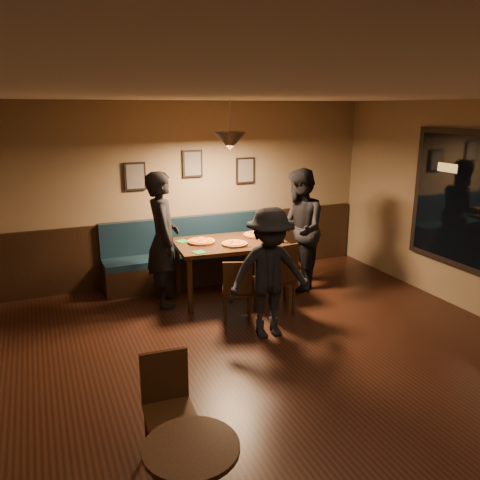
{
  "coord_description": "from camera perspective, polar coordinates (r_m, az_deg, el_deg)",
  "views": [
    {
      "loc": [
        -2.28,
        -3.83,
        2.7
      ],
      "look_at": [
        0.21,
        2.06,
        0.95
      ],
      "focal_mm": 36.39,
      "sensor_mm": 36.0,
      "label": 1
    }
  ],
  "objects": [
    {
      "name": "floor",
      "position": [
        5.21,
        7.0,
        -16.02
      ],
      "size": [
        7.0,
        7.0,
        0.0
      ],
      "primitive_type": "plane",
      "color": "black",
      "rests_on": "ground"
    },
    {
      "name": "ceiling",
      "position": [
        4.46,
        8.21,
        16.46
      ],
      "size": [
        7.0,
        7.0,
        0.0
      ],
      "primitive_type": "plane",
      "rotation": [
        3.14,
        0.0,
        0.0
      ],
      "color": "silver",
      "rests_on": "ground"
    },
    {
      "name": "wall_back",
      "position": [
        7.78,
        -5.59,
        5.63
      ],
      "size": [
        6.0,
        0.0,
        6.0
      ],
      "primitive_type": "plane",
      "rotation": [
        1.57,
        0.0,
        0.0
      ],
      "color": "#8C704F",
      "rests_on": "ground"
    },
    {
      "name": "wainscot",
      "position": [
        7.96,
        -5.36,
        -0.8
      ],
      "size": [
        5.88,
        0.06,
        1.0
      ],
      "primitive_type": "cube",
      "color": "black",
      "rests_on": "ground"
    },
    {
      "name": "booth_bench",
      "position": [
        7.71,
        -4.75,
        -1.31
      ],
      "size": [
        3.0,
        0.6,
        1.0
      ],
      "primitive_type": null,
      "color": "#0F232D",
      "rests_on": "ground"
    },
    {
      "name": "picture_left",
      "position": [
        7.49,
        -12.21,
        7.31
      ],
      "size": [
        0.32,
        0.04,
        0.42
      ],
      "primitive_type": "cube",
      "color": "black",
      "rests_on": "wall_back"
    },
    {
      "name": "picture_center",
      "position": [
        7.69,
        -5.61,
        8.91
      ],
      "size": [
        0.32,
        0.04,
        0.42
      ],
      "primitive_type": "cube",
      "color": "black",
      "rests_on": "wall_back"
    },
    {
      "name": "picture_right",
      "position": [
        8.02,
        0.62,
        8.16
      ],
      "size": [
        0.32,
        0.04,
        0.42
      ],
      "primitive_type": "cube",
      "color": "black",
      "rests_on": "wall_back"
    },
    {
      "name": "pendant_lamp",
      "position": [
        6.73,
        -1.19,
        11.48
      ],
      "size": [
        0.44,
        0.44,
        0.25
      ],
      "primitive_type": "cone",
      "rotation": [
        3.14,
        0.0,
        0.0
      ],
      "color": "black",
      "rests_on": "ceiling"
    },
    {
      "name": "dining_table",
      "position": [
        7.09,
        -1.11,
        -3.46
      ],
      "size": [
        1.63,
        1.12,
        0.84
      ],
      "primitive_type": "cube",
      "rotation": [
        0.0,
        0.0,
        -0.08
      ],
      "color": "black",
      "rests_on": "floor"
    },
    {
      "name": "chair_near_left",
      "position": [
        6.33,
        -0.36,
        -5.77
      ],
      "size": [
        0.48,
        0.48,
        0.84
      ],
      "primitive_type": null,
      "rotation": [
        0.0,
        0.0,
        -0.34
      ],
      "color": "black",
      "rests_on": "floor"
    },
    {
      "name": "chair_near_right",
      "position": [
        6.52,
        4.05,
        -4.44
      ],
      "size": [
        0.49,
        0.49,
        1.0
      ],
      "primitive_type": null,
      "rotation": [
        0.0,
        0.0,
        0.11
      ],
      "color": "black",
      "rests_on": "floor"
    },
    {
      "name": "diner_left",
      "position": [
        6.76,
        -9.01,
        0.05
      ],
      "size": [
        0.54,
        0.74,
        1.88
      ],
      "primitive_type": "imported",
      "rotation": [
        0.0,
        0.0,
        1.43
      ],
      "color": "black",
      "rests_on": "floor"
    },
    {
      "name": "diner_right",
      "position": [
        7.36,
        6.92,
        1.2
      ],
      "size": [
        0.97,
        1.08,
        1.84
      ],
      "primitive_type": "imported",
      "rotation": [
        0.0,
        0.0,
        -1.93
      ],
      "color": "black",
      "rests_on": "floor"
    },
    {
      "name": "diner_front",
      "position": [
        5.78,
        3.51,
        -3.93
      ],
      "size": [
        1.07,
        0.66,
        1.59
      ],
      "primitive_type": "imported",
      "rotation": [
        0.0,
        0.0,
        -0.07
      ],
      "color": "black",
      "rests_on": "floor"
    },
    {
      "name": "pizza_a",
      "position": [
        6.93,
        -4.55,
        -0.15
      ],
      "size": [
        0.49,
        0.49,
        0.04
      ],
      "primitive_type": "cylinder",
      "rotation": [
        0.0,
        0.0,
        -0.32
      ],
      "color": "orange",
      "rests_on": "dining_table"
    },
    {
      "name": "pizza_b",
      "position": [
        6.8,
        -0.64,
        -0.42
      ],
      "size": [
        0.45,
        0.45,
        0.04
      ],
      "primitive_type": "cylinder",
      "rotation": [
        0.0,
        0.0,
        -0.31
      ],
      "color": "gold",
      "rests_on": "dining_table"
    },
    {
      "name": "pizza_c",
      "position": [
        7.28,
        1.89,
        0.64
      ],
      "size": [
        0.39,
        0.39,
        0.04
      ],
      "primitive_type": "cylinder",
      "rotation": [
        0.0,
        0.0,
        -0.05
      ],
      "color": "#C86A25",
      "rests_on": "dining_table"
    },
    {
      "name": "soda_glass",
      "position": [
        6.92,
        4.93,
        0.24
      ],
      "size": [
        0.07,
        0.07,
        0.14
      ],
      "primitive_type": "cylinder",
      "rotation": [
        0.0,
        0.0,
        0.03
      ],
      "color": "black",
      "rests_on": "dining_table"
    },
    {
      "name": "tabasco_bottle",
      "position": [
        7.08,
        2.72,
        0.48
      ],
      "size": [
        0.03,
        0.03,
        0.11
      ],
      "primitive_type": "cylinder",
      "rotation": [
        0.0,
        0.0,
        -0.14
      ],
      "color": "maroon",
      "rests_on": "dining_table"
    },
    {
      "name": "napkin_a",
      "position": [
        7.03,
        -6.76,
        -0.14
      ],
      "size": [
        0.21,
        0.21,
        0.01
      ],
      "primitive_type": "cube",
      "rotation": [
        0.0,
        0.0,
        0.44
      ],
      "color": "#1F7524",
      "rests_on": "dining_table"
    },
    {
      "name": "napkin_b",
      "position": [
        6.48,
        -4.79,
        -1.43
      ],
      "size": [
        0.18,
        0.18,
        0.01
      ],
      "primitive_type": "cube",
      "rotation": [
        0.0,
        0.0,
        0.23
      ],
      "color": "#1D6F31",
      "rests_on": "dining_table"
    },
    {
      "name": "cutlery_set",
      "position": [
        6.65,
        0.08,
        -0.95
      ],
      "size": [
        0.2,
        0.02,
        0.0
      ],
      "primitive_type": "cube",
      "rotation": [
        0.0,
        0.0,
        1.58
      ],
      "color": "#BCBCC0",
      "rests_on": "dining_table"
    },
    {
      "name": "cafe_chair_far",
      "position": [
        4.02,
        -8.24,
        -19.27
      ],
      "size": [
        0.4,
        0.4,
        0.86
      ],
      "primitive_type": null,
      "rotation": [
        0.0,
        0.0,
        3.08
      ],
      "color": "black",
      "rests_on": "floor"
    }
  ]
}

